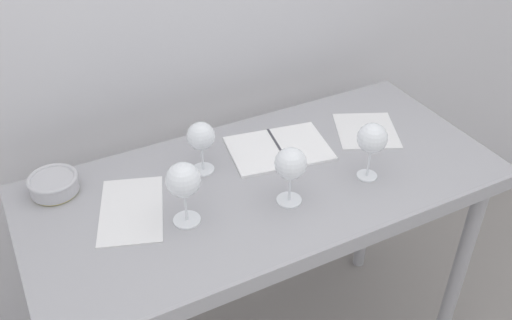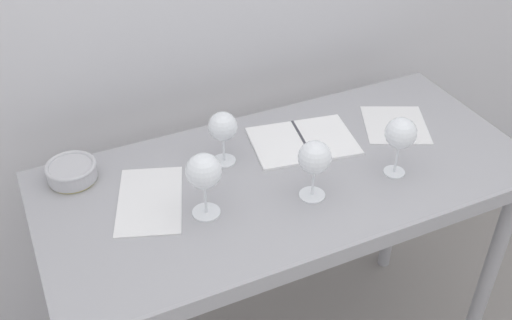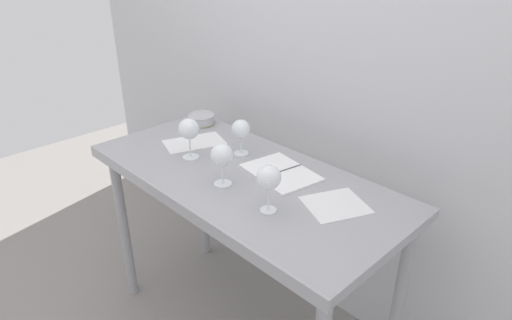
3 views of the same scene
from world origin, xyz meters
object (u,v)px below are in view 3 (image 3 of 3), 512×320
Objects in this scene: tasting_sheet_lower at (194,142)px; wine_glass_near_right at (269,179)px; open_notebook at (281,172)px; tasting_sheet_upper at (335,205)px; tasting_bowl at (201,119)px; wine_glass_far_left at (241,130)px; wine_glass_near_left at (189,130)px; wine_glass_near_center at (222,156)px.

wine_glass_near_right is at bearing 4.86° from tasting_sheet_lower.
open_notebook is 0.31m from tasting_sheet_upper.
wine_glass_far_left is at bearing -13.16° from tasting_bowl.
tasting_sheet_upper and tasting_sheet_lower have the same top height.
tasting_sheet_upper is 0.81m from tasting_sheet_lower.
tasting_sheet_lower is at bearing 137.65° from wine_glass_near_left.
wine_glass_near_left reaches higher than tasting_sheet_upper.
wine_glass_near_right reaches higher than wine_glass_far_left.
wine_glass_near_left reaches higher than tasting_sheet_lower.
tasting_sheet_upper is at bearing 2.59° from open_notebook.
wine_glass_near_right reaches higher than open_notebook.
wine_glass_near_right is 0.65× the size of tasting_sheet_lower.
wine_glass_near_center is at bearing 178.02° from wine_glass_near_right.
wine_glass_near_left is (-0.13, -0.19, 0.02)m from wine_glass_far_left.
wine_glass_near_left is 0.86× the size of tasting_sheet_upper.
wine_glass_far_left is at bearing -172.64° from open_notebook.
tasting_sheet_lower is (-0.66, 0.17, -0.13)m from wine_glass_near_right.
tasting_sheet_lower is at bearing 157.94° from wine_glass_near_center.
wine_glass_near_left is at bearing -124.15° from wine_glass_far_left.
tasting_bowl reaches higher than tasting_sheet_upper.
wine_glass_far_left is 0.49m from wine_glass_near_right.
wine_glass_far_left is 0.89× the size of wine_glass_near_left.
wine_glass_near_center is 0.29m from wine_glass_far_left.
tasting_sheet_upper is (0.41, 0.19, -0.12)m from wine_glass_near_center.
wine_glass_near_center is 1.24× the size of tasting_bowl.
wine_glass_near_center is 0.63× the size of tasting_sheet_lower.
wine_glass_far_left is at bearing 37.17° from tasting_sheet_lower.
tasting_sheet_upper is 0.77× the size of tasting_sheet_lower.
open_notebook is (0.38, 0.18, -0.13)m from wine_glass_near_left.
wine_glass_near_right is (0.42, -0.25, 0.01)m from wine_glass_far_left.
wine_glass_near_right is at bearing -6.68° from wine_glass_near_left.
wine_glass_far_left is 0.28m from open_notebook.
wine_glass_far_left is 0.44m from tasting_bowl.
open_notebook is 2.43× the size of tasting_bowl.
wine_glass_near_center is at bearing -30.72° from tasting_bowl.
wine_glass_near_left is 0.44m from open_notebook.
open_notebook is at bearing 27.16° from tasting_sheet_lower.
tasting_bowl is (-0.17, 0.18, 0.03)m from tasting_sheet_lower.
open_notebook is at bearing 24.89° from wine_glass_near_left.
wine_glass_far_left is (-0.16, 0.24, -0.01)m from wine_glass_near_center.
tasting_bowl is (-0.42, 0.10, -0.09)m from wine_glass_far_left.
open_notebook is 0.68m from tasting_bowl.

